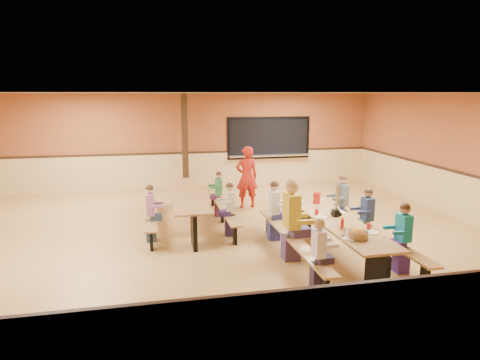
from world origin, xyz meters
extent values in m
plane|color=#A4773E|center=(0.00, 0.00, 0.00)|extent=(12.00, 12.00, 0.00)
cube|color=#98522C|center=(0.00, 5.00, 1.50)|extent=(12.00, 0.04, 3.00)
cube|color=#98522C|center=(0.00, -5.00, 1.50)|extent=(12.00, 0.04, 3.00)
cube|color=#98522C|center=(6.00, 0.00, 1.50)|extent=(0.04, 10.00, 3.00)
cube|color=white|center=(0.00, 0.00, 3.00)|extent=(12.00, 10.00, 0.04)
cube|color=black|center=(2.60, 4.97, 1.55)|extent=(2.60, 0.06, 1.20)
cube|color=silver|center=(2.60, 4.88, 0.98)|extent=(2.70, 0.28, 0.06)
cube|color=black|center=(-0.20, 4.40, 1.50)|extent=(0.18, 0.18, 3.00)
cube|color=olive|center=(2.03, -1.57, 0.72)|extent=(0.75, 3.60, 0.04)
cube|color=black|center=(2.03, -3.12, 0.35)|extent=(0.08, 0.60, 0.70)
cube|color=black|center=(2.03, -0.02, 0.35)|extent=(0.08, 0.60, 0.70)
cube|color=olive|center=(1.20, -1.57, 0.43)|extent=(0.26, 3.60, 0.04)
cube|color=black|center=(1.20, -1.57, 0.21)|extent=(0.06, 0.18, 0.41)
cube|color=olive|center=(2.85, -1.57, 0.43)|extent=(0.26, 3.60, 0.04)
cube|color=black|center=(2.85, -1.57, 0.21)|extent=(0.06, 0.18, 0.41)
cube|color=olive|center=(-0.47, 1.03, 0.72)|extent=(0.75, 3.60, 0.04)
cube|color=black|center=(-0.47, -0.52, 0.35)|extent=(0.08, 0.60, 0.70)
cube|color=black|center=(-0.47, 2.58, 0.35)|extent=(0.08, 0.60, 0.70)
cube|color=olive|center=(-1.29, 1.03, 0.43)|extent=(0.26, 3.60, 0.04)
cube|color=black|center=(-1.29, 1.03, 0.21)|extent=(0.06, 0.18, 0.41)
cube|color=olive|center=(0.36, 1.03, 0.43)|extent=(0.26, 3.60, 0.04)
cube|color=black|center=(0.36, 1.03, 0.21)|extent=(0.06, 0.18, 0.41)
imported|color=#AE1F13|center=(1.23, 2.20, 0.82)|extent=(0.62, 0.42, 1.64)
cylinder|color=#B31B17|center=(2.11, -0.46, 0.85)|extent=(0.16, 0.16, 0.22)
cube|color=black|center=(2.09, -1.44, 0.80)|extent=(0.10, 0.14, 0.13)
cylinder|color=yellow|center=(1.95, -2.02, 0.82)|extent=(0.06, 0.06, 0.17)
cylinder|color=#B2140F|center=(1.88, -2.17, 0.82)|extent=(0.06, 0.06, 0.17)
cube|color=black|center=(2.13, -1.39, 0.77)|extent=(0.16, 0.16, 0.06)
cube|color=olive|center=(2.13, -1.39, 1.05)|extent=(0.02, 0.09, 0.50)
camera|label=1|loc=(-1.24, -8.58, 2.99)|focal=32.00mm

